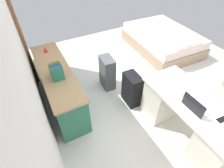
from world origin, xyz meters
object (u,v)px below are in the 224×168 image
object	(u,v)px
suitcase_black	(132,89)
cell_phone_near_laptop	(222,119)
suitcase_spare_grey	(107,73)
credenza	(59,86)
laptop	(195,107)
desk	(187,118)
bed	(162,40)
computer_mouse	(182,94)
figurine_small	(45,50)

from	to	relation	value
suitcase_black	cell_phone_near_laptop	distance (m)	1.43
suitcase_black	suitcase_spare_grey	bearing A→B (deg)	18.21
suitcase_black	credenza	bearing A→B (deg)	62.81
suitcase_spare_grey	cell_phone_near_laptop	distance (m)	2.04
credenza	cell_phone_near_laptop	bearing A→B (deg)	-142.33
laptop	cell_phone_near_laptop	distance (m)	0.32
suitcase_spare_grey	laptop	world-z (taller)	laptop
desk	laptop	size ratio (longest dim) A/B	4.64
suitcase_black	suitcase_spare_grey	world-z (taller)	suitcase_spare_grey
desk	cell_phone_near_laptop	xyz separation A→B (m)	(-0.35, -0.05, 0.37)
credenza	laptop	xyz separation A→B (m)	(-1.66, -1.32, 0.43)
suitcase_spare_grey	cell_phone_near_laptop	bearing A→B (deg)	-159.00
desk	bed	size ratio (longest dim) A/B	0.73
computer_mouse	figurine_small	distance (m)	2.41
computer_mouse	laptop	bearing A→B (deg)	170.98
bed	computer_mouse	xyz separation A→B (m)	(-2.02, 1.53, 0.53)
credenza	cell_phone_near_laptop	size ratio (longest dim) A/B	13.24
bed	computer_mouse	distance (m)	2.58
bed	suitcase_spare_grey	size ratio (longest dim) A/B	2.98
suitcase_spare_grey	figurine_small	world-z (taller)	figurine_small
suitcase_spare_grey	cell_phone_near_laptop	xyz separation A→B (m)	(-1.91, -0.55, 0.43)
bed	figurine_small	distance (m)	2.94
desk	suitcase_black	bearing A→B (deg)	18.35
computer_mouse	cell_phone_near_laptop	bearing A→B (deg)	-166.50
desk	figurine_small	bearing A→B (deg)	33.63
desk	computer_mouse	world-z (taller)	computer_mouse
desk	computer_mouse	bearing A→B (deg)	21.92
laptop	computer_mouse	xyz separation A→B (m)	(0.26, -0.04, -0.03)
desk	credenza	world-z (taller)	desk
laptop	figurine_small	size ratio (longest dim) A/B	2.84
computer_mouse	cell_phone_near_laptop	world-z (taller)	computer_mouse
suitcase_spare_grey	figurine_small	bearing A→B (deg)	62.43
desk	suitcase_spare_grey	world-z (taller)	desk
suitcase_black	suitcase_spare_grey	distance (m)	0.63
credenza	suitcase_spare_grey	size ratio (longest dim) A/B	2.73
credenza	bed	bearing A→B (deg)	-77.84
bed	suitcase_spare_grey	world-z (taller)	suitcase_spare_grey
cell_phone_near_laptop	figurine_small	xyz separation A→B (m)	(2.51, 1.49, 0.04)
figurine_small	bed	bearing A→B (deg)	-89.32
credenza	cell_phone_near_laptop	world-z (taller)	cell_phone_near_laptop
cell_phone_near_laptop	figurine_small	world-z (taller)	figurine_small
desk	bed	xyz separation A→B (m)	(2.19, -1.45, -0.15)
suitcase_black	figurine_small	size ratio (longest dim) A/B	5.59
computer_mouse	desk	bearing A→B (deg)	-157.59
laptop	suitcase_black	bearing A→B (deg)	11.03
suitcase_black	computer_mouse	size ratio (longest dim) A/B	6.15
suitcase_spare_grey	laptop	distance (m)	1.75
desk	computer_mouse	size ratio (longest dim) A/B	14.46
bed	suitcase_black	size ratio (longest dim) A/B	3.20
bed	suitcase_spare_grey	bearing A→B (deg)	108.06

